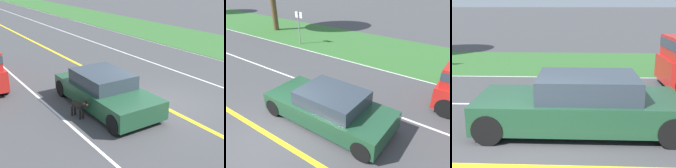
% 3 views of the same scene
% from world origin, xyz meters
% --- Properties ---
extents(ground_plane, '(400.00, 400.00, 0.00)m').
position_xyz_m(ground_plane, '(0.00, 0.00, 0.00)').
color(ground_plane, '#424244').
extents(centre_divider_line, '(0.18, 160.00, 0.01)m').
position_xyz_m(centre_divider_line, '(0.00, 0.00, 0.00)').
color(centre_divider_line, yellow).
rests_on(centre_divider_line, ground).
extents(lane_edge_line_right, '(0.14, 160.00, 0.01)m').
position_xyz_m(lane_edge_line_right, '(7.00, 0.00, 0.00)').
color(lane_edge_line_right, white).
rests_on(lane_edge_line_right, ground).
extents(lane_dash_same_dir, '(0.10, 160.00, 0.01)m').
position_xyz_m(lane_dash_same_dir, '(3.50, 0.00, 0.00)').
color(lane_dash_same_dir, white).
rests_on(lane_dash_same_dir, ground).
extents(grass_verge_right, '(6.00, 160.00, 0.03)m').
position_xyz_m(grass_verge_right, '(10.00, 0.00, 0.01)').
color(grass_verge_right, '#33662D').
rests_on(grass_verge_right, ground).
extents(ego_car, '(1.94, 4.60, 1.30)m').
position_xyz_m(ego_car, '(1.76, -1.01, 0.61)').
color(ego_car, '#1E472D').
rests_on(ego_car, ground).
extents(dog, '(0.36, 1.03, 0.72)m').
position_xyz_m(dog, '(2.99, -0.69, 0.45)').
color(dog, black).
rests_on(dog, ground).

